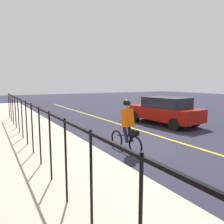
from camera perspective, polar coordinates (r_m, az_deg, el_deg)
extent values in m
plane|color=#282636|center=(8.57, 6.65, -8.43)|extent=(80.00, 80.00, 0.00)
cube|color=yellow|center=(9.59, 14.37, -6.86)|extent=(36.00, 0.12, 0.01)
cube|color=#B8B199|center=(7.12, -16.23, -11.43)|extent=(40.00, 3.20, 0.15)
cylinder|color=black|center=(3.18, -5.52, -18.90)|extent=(0.04, 0.04, 1.60)
cylinder|color=black|center=(4.13, -12.15, -12.63)|extent=(0.04, 0.04, 1.60)
cylinder|color=black|center=(5.14, -16.07, -8.67)|extent=(0.04, 0.04, 1.60)
cylinder|color=black|center=(6.18, -18.64, -6.01)|extent=(0.04, 0.04, 1.60)
cylinder|color=black|center=(7.24, -20.44, -4.12)|extent=(0.04, 0.04, 1.60)
cylinder|color=black|center=(8.32, -21.78, -2.70)|extent=(0.04, 0.04, 1.60)
cylinder|color=black|center=(9.40, -22.80, -1.62)|extent=(0.04, 0.04, 1.60)
cylinder|color=black|center=(10.48, -23.62, -0.75)|extent=(0.04, 0.04, 1.60)
cylinder|color=black|center=(11.57, -24.28, -0.05)|extent=(0.04, 0.04, 1.60)
cylinder|color=black|center=(12.66, -24.83, 0.53)|extent=(0.04, 0.04, 1.60)
cylinder|color=black|center=(13.76, -25.29, 1.02)|extent=(0.04, 0.04, 1.60)
cylinder|color=black|center=(14.85, -25.68, 1.44)|extent=(0.04, 0.04, 1.60)
cube|color=black|center=(7.68, -21.43, 2.14)|extent=(14.36, 0.04, 0.04)
torus|color=black|center=(7.96, 1.27, -7.18)|extent=(0.66, 0.11, 0.66)
torus|color=black|center=(7.16, 6.24, -8.91)|extent=(0.66, 0.11, 0.66)
cube|color=black|center=(7.49, 3.64, -6.16)|extent=(0.93, 0.11, 0.24)
cylinder|color=black|center=(7.34, 4.37, -5.25)|extent=(0.03, 0.03, 0.35)
cube|color=#D65404|center=(7.29, 4.16, -1.54)|extent=(0.37, 0.38, 0.63)
sphere|color=tan|center=(7.27, 3.95, 1.78)|extent=(0.22, 0.22, 0.22)
sphere|color=black|center=(7.26, 3.96, 2.33)|extent=(0.26, 0.26, 0.26)
cylinder|color=#191E38|center=(7.31, 3.61, -5.70)|extent=(0.34, 0.14, 0.65)
cylinder|color=#191E38|center=(7.44, 4.83, -5.48)|extent=(0.34, 0.14, 0.65)
cube|color=black|center=(7.09, 6.03, -5.57)|extent=(0.25, 0.22, 0.18)
cube|color=#981108|center=(12.71, 13.44, -0.21)|extent=(4.53, 2.15, 0.70)
cube|color=#1E232D|center=(12.51, 14.21, 2.54)|extent=(2.58, 1.78, 0.56)
cylinder|color=black|center=(13.22, 6.08, -1.28)|extent=(0.66, 0.27, 0.64)
cylinder|color=black|center=(14.39, 11.20, -0.66)|extent=(0.66, 0.27, 0.64)
cylinder|color=black|center=(11.18, 16.22, -3.20)|extent=(0.66, 0.27, 0.64)
cylinder|color=black|center=(12.53, 21.11, -2.25)|extent=(0.66, 0.27, 0.64)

